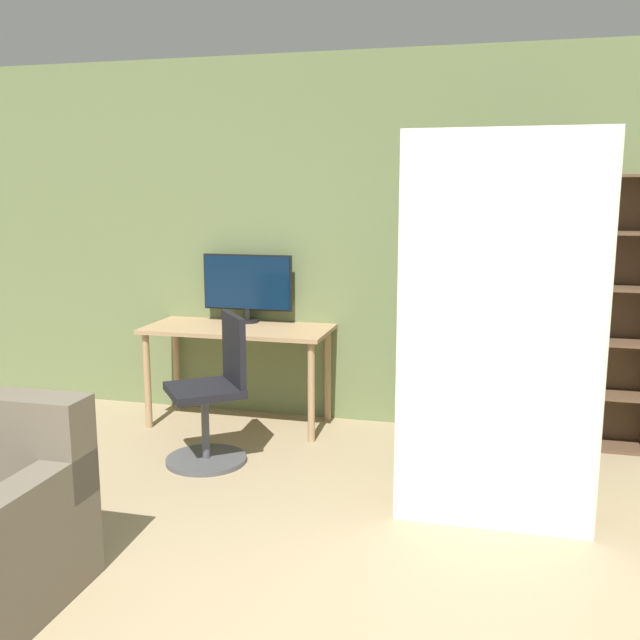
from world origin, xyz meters
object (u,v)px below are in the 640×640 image
Objects in this scene: monitor at (247,284)px; mattress_near at (500,334)px; bookshelf at (591,317)px; office_chair at (213,402)px; mattress_far at (500,324)px.

mattress_near is (1.86, -1.38, -0.02)m from monitor.
bookshelf is (2.45, -0.02, -0.14)m from monitor.
bookshelf reaches higher than monitor.
office_chair is at bearing 166.08° from mattress_near.
bookshelf is 0.90× the size of mattress_near.
mattress_far is (-0.59, -1.06, 0.12)m from bookshelf.
monitor is at bearing 143.34° from mattress_near.
mattress_near reaches higher than office_chair.
mattress_far is (1.76, -0.13, 0.62)m from office_chair.
mattress_near is at bearing -36.66° from monitor.
mattress_far is at bearing 90.00° from mattress_near.
monitor is 2.15m from mattress_far.
office_chair is 1.87m from mattress_far.
mattress_far is at bearing -4.38° from office_chair.
mattress_near is at bearing -13.92° from office_chair.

